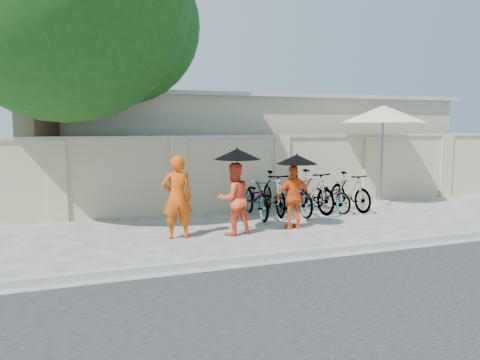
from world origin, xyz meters
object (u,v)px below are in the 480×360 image
object	(u,v)px
monk_right	(294,197)
monk_left	(177,197)
monk_center	(234,199)
patio_umbrella	(383,115)

from	to	relation	value
monk_right	monk_left	bearing A→B (deg)	0.54
monk_center	monk_right	size ratio (longest dim) A/B	1.07
monk_left	monk_right	world-z (taller)	monk_left
monk_left	monk_right	bearing A→B (deg)	-176.35
monk_left	monk_center	distance (m)	1.22
monk_left	monk_right	size ratio (longest dim) A/B	1.19
monk_center	patio_umbrella	world-z (taller)	patio_umbrella
monk_center	monk_right	xyz separation A→B (m)	(1.47, 0.06, -0.05)
monk_left	patio_umbrella	world-z (taller)	patio_umbrella
monk_left	monk_center	xyz separation A→B (m)	(1.21, -0.09, -0.09)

